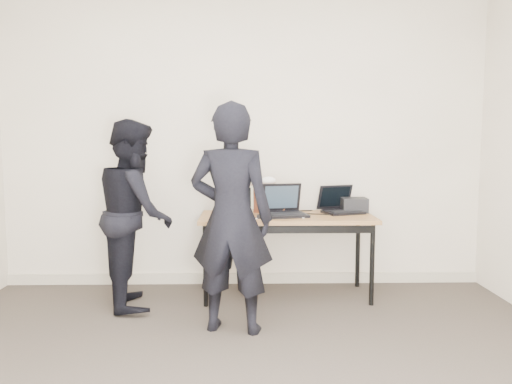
{
  "coord_description": "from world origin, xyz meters",
  "views": [
    {
      "loc": [
        0.01,
        -2.44,
        1.38
      ],
      "look_at": [
        0.1,
        1.6,
        0.95
      ],
      "focal_mm": 35.0,
      "sensor_mm": 36.0,
      "label": 1
    }
  ],
  "objects_px": {
    "desk": "(287,222)",
    "laptop_beige": "(235,209)",
    "person_observer": "(135,213)",
    "equipment_box": "(354,205)",
    "laptop_center": "(284,208)",
    "person_typist": "(231,218)",
    "laptop_right": "(340,207)",
    "leather_satchel": "(265,198)"
  },
  "relations": [
    {
      "from": "desk",
      "to": "person_typist",
      "type": "xyz_separation_m",
      "value": [
        -0.46,
        -0.78,
        0.16
      ]
    },
    {
      "from": "equipment_box",
      "to": "person_typist",
      "type": "height_order",
      "value": "person_typist"
    },
    {
      "from": "desk",
      "to": "person_observer",
      "type": "height_order",
      "value": "person_observer"
    },
    {
      "from": "laptop_center",
      "to": "equipment_box",
      "type": "height_order",
      "value": "laptop_center"
    },
    {
      "from": "laptop_center",
      "to": "person_observer",
      "type": "height_order",
      "value": "person_observer"
    },
    {
      "from": "laptop_center",
      "to": "person_observer",
      "type": "xyz_separation_m",
      "value": [
        -1.25,
        -0.19,
        -0.01
      ]
    },
    {
      "from": "laptop_center",
      "to": "person_observer",
      "type": "relative_size",
      "value": 0.27
    },
    {
      "from": "person_typist",
      "to": "laptop_beige",
      "type": "bearing_deg",
      "value": -78.81
    },
    {
      "from": "desk",
      "to": "equipment_box",
      "type": "height_order",
      "value": "equipment_box"
    },
    {
      "from": "laptop_beige",
      "to": "laptop_center",
      "type": "height_order",
      "value": "laptop_center"
    },
    {
      "from": "person_typist",
      "to": "laptop_right",
      "type": "bearing_deg",
      "value": -123.83
    },
    {
      "from": "person_typist",
      "to": "desk",
      "type": "bearing_deg",
      "value": -109.0
    },
    {
      "from": "leather_satchel",
      "to": "person_observer",
      "type": "relative_size",
      "value": 0.24
    },
    {
      "from": "laptop_right",
      "to": "leather_satchel",
      "type": "distance_m",
      "value": 0.68
    },
    {
      "from": "laptop_right",
      "to": "leather_satchel",
      "type": "bearing_deg",
      "value": 155.38
    },
    {
      "from": "person_observer",
      "to": "person_typist",
      "type": "bearing_deg",
      "value": -140.71
    },
    {
      "from": "desk",
      "to": "laptop_right",
      "type": "xyz_separation_m",
      "value": [
        0.49,
        0.16,
        0.11
      ]
    },
    {
      "from": "laptop_center",
      "to": "laptop_right",
      "type": "bearing_deg",
      "value": 5.67
    },
    {
      "from": "desk",
      "to": "laptop_beige",
      "type": "relative_size",
      "value": 4.46
    },
    {
      "from": "leather_satchel",
      "to": "person_typist",
      "type": "bearing_deg",
      "value": -101.09
    },
    {
      "from": "laptop_beige",
      "to": "laptop_center",
      "type": "bearing_deg",
      "value": 2.15
    },
    {
      "from": "laptop_beige",
      "to": "equipment_box",
      "type": "distance_m",
      "value": 1.1
    },
    {
      "from": "desk",
      "to": "person_observer",
      "type": "distance_m",
      "value": 1.29
    },
    {
      "from": "laptop_beige",
      "to": "desk",
      "type": "bearing_deg",
      "value": 1.59
    },
    {
      "from": "equipment_box",
      "to": "person_observer",
      "type": "xyz_separation_m",
      "value": [
        -1.9,
        -0.38,
        -0.01
      ]
    },
    {
      "from": "leather_satchel",
      "to": "person_typist",
      "type": "xyz_separation_m",
      "value": [
        -0.28,
        -1.0,
        -0.03
      ]
    },
    {
      "from": "leather_satchel",
      "to": "person_observer",
      "type": "bearing_deg",
      "value": -154.84
    },
    {
      "from": "laptop_beige",
      "to": "laptop_center",
      "type": "xyz_separation_m",
      "value": [
        0.43,
        -0.02,
        0.01
      ]
    },
    {
      "from": "laptop_right",
      "to": "equipment_box",
      "type": "distance_m",
      "value": 0.14
    },
    {
      "from": "laptop_beige",
      "to": "person_observer",
      "type": "xyz_separation_m",
      "value": [
        -0.82,
        -0.21,
        -0.0
      ]
    },
    {
      "from": "person_observer",
      "to": "laptop_right",
      "type": "bearing_deg",
      "value": -93.48
    },
    {
      "from": "desk",
      "to": "laptop_center",
      "type": "xyz_separation_m",
      "value": [
        -0.02,
        0.01,
        0.12
      ]
    },
    {
      "from": "laptop_center",
      "to": "laptop_right",
      "type": "relative_size",
      "value": 0.99
    },
    {
      "from": "laptop_beige",
      "to": "person_typist",
      "type": "distance_m",
      "value": 0.8
    },
    {
      "from": "desk",
      "to": "equipment_box",
      "type": "bearing_deg",
      "value": 17.02
    },
    {
      "from": "desk",
      "to": "laptop_center",
      "type": "bearing_deg",
      "value": 166.53
    },
    {
      "from": "laptop_center",
      "to": "person_typist",
      "type": "relative_size",
      "value": 0.25
    },
    {
      "from": "laptop_center",
      "to": "desk",
      "type": "bearing_deg",
      "value": -24.6
    },
    {
      "from": "person_typist",
      "to": "person_observer",
      "type": "bearing_deg",
      "value": -24.51
    },
    {
      "from": "desk",
      "to": "equipment_box",
      "type": "xyz_separation_m",
      "value": [
        0.63,
        0.19,
        0.12
      ]
    },
    {
      "from": "leather_satchel",
      "to": "laptop_beige",
      "type": "bearing_deg",
      "value": -138.98
    },
    {
      "from": "laptop_center",
      "to": "leather_satchel",
      "type": "distance_m",
      "value": 0.28
    }
  ]
}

